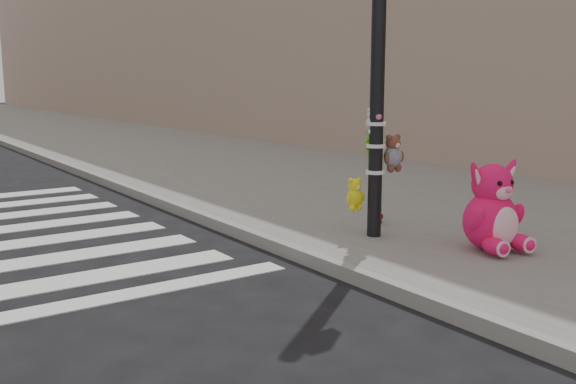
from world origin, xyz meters
TOP-DOWN VIEW (x-y plane):
  - ground at (0.00, 0.00)m, footprint 120.00×120.00m
  - sidewalk_near at (5.00, 10.00)m, footprint 7.00×80.00m
  - curb_edge at (1.55, 10.00)m, footprint 0.12×80.00m
  - bld_near at (10.50, 20.00)m, footprint 5.00×60.00m
  - signal_pole at (2.62, 1.81)m, footprint 0.70×0.49m
  - pink_bunny at (3.20, 0.62)m, footprint 0.70×0.79m
  - red_teddy at (3.09, 2.27)m, footprint 0.15×0.11m

SIDE VIEW (x-z plane):
  - ground at x=0.00m, z-range 0.00..0.00m
  - sidewalk_near at x=5.00m, z-range 0.00..0.14m
  - curb_edge at x=1.55m, z-range -0.01..0.15m
  - red_teddy at x=3.09m, z-range 0.14..0.35m
  - pink_bunny at x=3.20m, z-range 0.05..1.03m
  - signal_pole at x=2.62m, z-range -0.22..3.78m
  - bld_near at x=10.50m, z-range 0.00..10.00m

